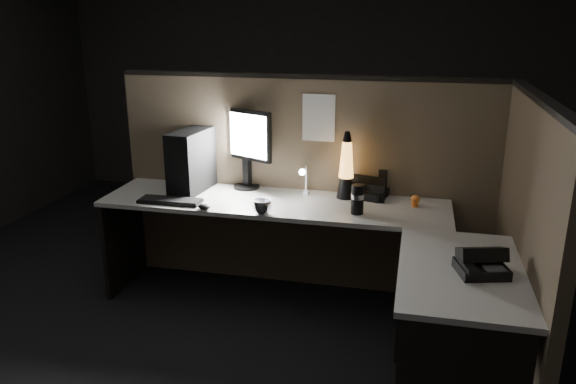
% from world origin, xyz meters
% --- Properties ---
extents(floor, '(6.00, 6.00, 0.00)m').
position_xyz_m(floor, '(0.00, 0.00, 0.00)').
color(floor, black).
rests_on(floor, ground).
extents(room_shell, '(6.00, 6.00, 6.00)m').
position_xyz_m(room_shell, '(0.00, 0.00, 1.62)').
color(room_shell, silver).
rests_on(room_shell, ground).
extents(partition_back, '(2.66, 0.06, 1.50)m').
position_xyz_m(partition_back, '(0.00, 0.93, 0.75)').
color(partition_back, brown).
rests_on(partition_back, ground).
extents(partition_right, '(0.06, 1.66, 1.50)m').
position_xyz_m(partition_right, '(1.33, 0.10, 0.75)').
color(partition_right, brown).
rests_on(partition_right, ground).
extents(desk, '(2.60, 1.60, 0.73)m').
position_xyz_m(desk, '(0.18, 0.25, 0.58)').
color(desk, beige).
rests_on(desk, ground).
extents(pc_tower, '(0.22, 0.42, 0.43)m').
position_xyz_m(pc_tower, '(-0.77, 0.70, 0.94)').
color(pc_tower, black).
rests_on(pc_tower, desk).
extents(monitor, '(0.41, 0.21, 0.56)m').
position_xyz_m(monitor, '(-0.42, 0.86, 1.07)').
color(monitor, black).
rests_on(monitor, desk).
extents(keyboard, '(0.42, 0.15, 0.02)m').
position_xyz_m(keyboard, '(-0.81, 0.42, 0.74)').
color(keyboard, black).
rests_on(keyboard, desk).
extents(mouse, '(0.10, 0.08, 0.03)m').
position_xyz_m(mouse, '(-0.54, 0.34, 0.75)').
color(mouse, black).
rests_on(mouse, desk).
extents(clip_lamp, '(0.04, 0.17, 0.22)m').
position_xyz_m(clip_lamp, '(0.03, 0.71, 0.86)').
color(clip_lamp, white).
rests_on(clip_lamp, desk).
extents(organizer, '(0.32, 0.30, 0.20)m').
position_xyz_m(organizer, '(0.44, 0.86, 0.78)').
color(organizer, black).
rests_on(organizer, desk).
extents(lava_lamp, '(0.12, 0.12, 0.45)m').
position_xyz_m(lava_lamp, '(0.30, 0.78, 0.92)').
color(lava_lamp, black).
rests_on(lava_lamp, desk).
extents(travel_mug, '(0.08, 0.08, 0.18)m').
position_xyz_m(travel_mug, '(0.41, 0.48, 0.82)').
color(travel_mug, black).
rests_on(travel_mug, desk).
extents(steel_mug, '(0.15, 0.15, 0.09)m').
position_xyz_m(steel_mug, '(-0.16, 0.34, 0.78)').
color(steel_mug, silver).
rests_on(steel_mug, desk).
extents(figurine, '(0.06, 0.06, 0.06)m').
position_xyz_m(figurine, '(0.76, 0.69, 0.78)').
color(figurine, orange).
rests_on(figurine, desk).
extents(pinned_paper, '(0.22, 0.00, 0.32)m').
position_xyz_m(pinned_paper, '(0.09, 0.90, 1.24)').
color(pinned_paper, white).
rests_on(pinned_paper, partition_back).
extents(desk_phone, '(0.27, 0.27, 0.13)m').
position_xyz_m(desk_phone, '(1.08, -0.22, 0.78)').
color(desk_phone, black).
rests_on(desk_phone, desk).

